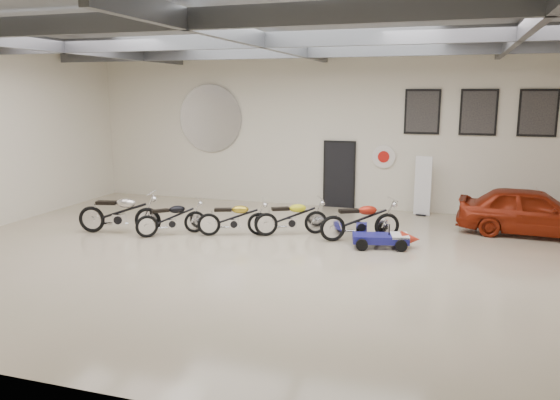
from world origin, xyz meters
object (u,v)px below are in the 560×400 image
(motorcycle_silver, at_px, (119,212))
(motorcycle_gold, at_px, (234,217))
(go_kart, at_px, (386,236))
(motorcycle_yellow, at_px, (291,216))
(vintage_car, at_px, (532,211))
(motorcycle_black, at_px, (171,218))
(banner_stand, at_px, (423,186))
(motorcycle_red, at_px, (360,219))

(motorcycle_silver, height_order, motorcycle_gold, motorcycle_silver)
(motorcycle_gold, distance_m, go_kart, 3.93)
(motorcycle_yellow, height_order, go_kart, motorcycle_yellow)
(motorcycle_gold, distance_m, motorcycle_yellow, 1.49)
(vintage_car, bearing_deg, motorcycle_black, 111.68)
(motorcycle_yellow, distance_m, vintage_car, 6.27)
(motorcycle_silver, bearing_deg, go_kart, -5.36)
(motorcycle_silver, bearing_deg, banner_stand, 20.03)
(motorcycle_red, xyz_separation_m, go_kart, (0.72, -0.51, -0.24))
(vintage_car, bearing_deg, motorcycle_silver, 110.68)
(motorcycle_silver, xyz_separation_m, motorcycle_gold, (2.97, 0.70, -0.09))
(motorcycle_red, xyz_separation_m, vintage_car, (4.18, 1.86, 0.10))
(banner_stand, height_order, motorcycle_red, banner_stand)
(banner_stand, height_order, motorcycle_black, banner_stand)
(go_kart, height_order, vintage_car, vintage_car)
(banner_stand, height_order, vintage_car, banner_stand)
(motorcycle_yellow, height_order, vintage_car, vintage_car)
(motorcycle_black, bearing_deg, go_kart, -36.08)
(motorcycle_red, bearing_deg, motorcycle_gold, 161.63)
(banner_stand, bearing_deg, motorcycle_red, -100.64)
(motorcycle_black, distance_m, motorcycle_red, 4.89)
(motorcycle_yellow, bearing_deg, motorcycle_black, 170.14)
(motorcycle_gold, distance_m, motorcycle_red, 3.25)
(banner_stand, xyz_separation_m, motorcycle_silver, (-7.51, -4.61, -0.34))
(motorcycle_silver, xyz_separation_m, motorcycle_black, (1.39, 0.25, -0.10))
(banner_stand, height_order, motorcycle_gold, banner_stand)
(motorcycle_yellow, height_order, motorcycle_red, motorcycle_red)
(motorcycle_silver, relative_size, motorcycle_gold, 1.18)
(motorcycle_gold, height_order, go_kart, motorcycle_gold)
(motorcycle_yellow, relative_size, vintage_car, 0.51)
(motorcycle_yellow, bearing_deg, banner_stand, 19.54)
(motorcycle_silver, relative_size, motorcycle_red, 1.07)
(motorcycle_silver, height_order, motorcycle_red, motorcycle_silver)
(motorcycle_gold, distance_m, vintage_car, 7.77)
(motorcycle_black, distance_m, vintage_car, 9.41)
(motorcycle_black, bearing_deg, vintage_car, -23.54)
(banner_stand, relative_size, motorcycle_gold, 0.99)
(motorcycle_yellow, xyz_separation_m, vintage_car, (5.98, 1.90, 0.14))
(motorcycle_silver, xyz_separation_m, motorcycle_red, (6.18, 1.26, -0.04))
(motorcycle_silver, relative_size, vintage_car, 0.59)
(banner_stand, distance_m, go_kart, 3.96)
(motorcycle_silver, distance_m, motorcycle_black, 1.42)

